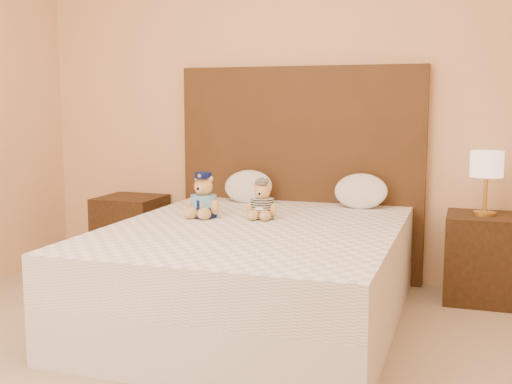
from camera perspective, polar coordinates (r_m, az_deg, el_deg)
bed at (r=3.71m, az=-0.14°, el=-7.21°), size 1.60×2.00×0.55m
headboard at (r=4.58m, az=3.89°, el=1.70°), size 1.75×0.08×1.50m
nightstand_left at (r=4.93m, az=-11.04°, el=-3.58°), size 0.45×0.45×0.55m
nightstand_right at (r=4.31m, az=19.47°, el=-5.54°), size 0.45×0.45×0.55m
lamp at (r=4.22m, az=19.82°, el=2.07°), size 0.20×0.20×0.40m
teddy_police at (r=3.92m, az=-4.69°, el=-0.28°), size 0.25×0.24×0.27m
teddy_prisoner at (r=3.86m, az=0.55°, el=-0.71°), size 0.21×0.21×0.23m
pillow_left at (r=4.51m, az=-0.69°, el=0.64°), size 0.35×0.23×0.25m
pillow_right at (r=4.32m, az=9.31°, el=0.23°), size 0.35×0.23×0.25m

